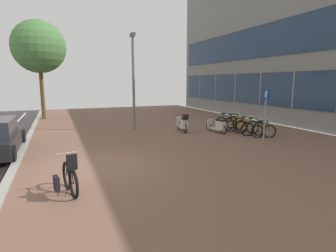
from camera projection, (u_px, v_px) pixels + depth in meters
name	position (u px, v px, depth m)	size (l,w,h in m)	color
ground	(137.00, 162.00, 9.29)	(21.00, 40.00, 0.13)	black
bicycle_foreground	(69.00, 178.00, 6.62)	(0.58, 1.38, 1.10)	black
bicycle_rack_00	(263.00, 131.00, 13.23)	(1.21, 0.54, 0.92)	black
bicycle_rack_01	(253.00, 129.00, 13.72)	(1.38, 0.48, 1.02)	black
bicycle_rack_02	(247.00, 127.00, 14.30)	(1.34, 0.54, 0.98)	black
bicycle_rack_03	(236.00, 126.00, 14.77)	(1.30, 0.47, 0.95)	black
bicycle_rack_04	(234.00, 124.00, 15.42)	(1.43, 0.48, 1.01)	black
bicycle_rack_05	(226.00, 122.00, 15.93)	(1.34, 0.51, 0.98)	black
scooter_near	(183.00, 123.00, 14.80)	(0.61, 1.76, 1.03)	black
scooter_mid	(218.00, 126.00, 14.52)	(0.53, 1.76, 0.74)	black
parking_sign	(265.00, 109.00, 12.52)	(0.40, 0.07, 2.39)	gray
lamp_post	(133.00, 77.00, 14.91)	(0.20, 0.52, 5.33)	slate
street_tree	(39.00, 47.00, 19.11)	(3.70, 3.70, 7.02)	brown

